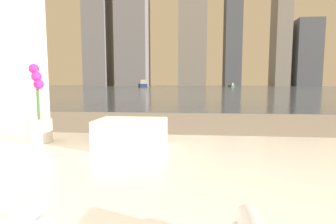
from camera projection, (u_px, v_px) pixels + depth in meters
potted_orchid at (39, 122)px, 1.21m from camera, size 0.11×0.11×0.36m
towel_stack at (131, 133)px, 1.12m from camera, size 0.29×0.20×0.12m
harbor_water at (194, 88)px, 61.70m from camera, size 180.00×110.00×0.01m
harbor_boat_0 at (143, 85)px, 66.94m from camera, size 3.26×5.50×1.95m
harbor_boat_1 at (232, 86)px, 70.89m from camera, size 2.27×3.10×1.11m
skyline_tower_0 at (97, 6)px, 117.69m from camera, size 10.42×12.67×71.33m
skyline_tower_1 at (133, 25)px, 116.97m from camera, size 13.74×13.02×54.75m
skyline_tower_3 at (232, 39)px, 113.33m from camera, size 6.83×11.07×40.78m
skyline_tower_4 at (281, 25)px, 110.77m from camera, size 6.21×10.54×51.32m
skyline_tower_5 at (306, 53)px, 110.96m from camera, size 10.06×10.10×27.70m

